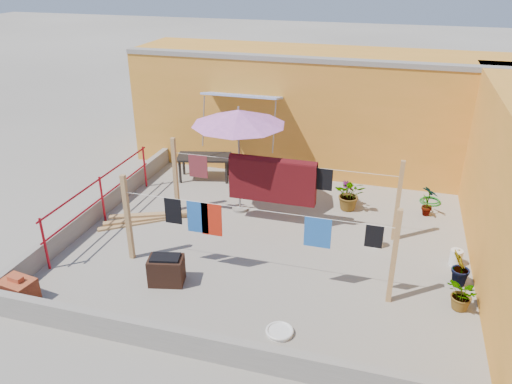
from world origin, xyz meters
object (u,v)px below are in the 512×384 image
(green_hose, at_px, (430,201))
(plant_back_a, at_px, (350,194))
(patio_umbrella, at_px, (239,118))
(brick_stack, at_px, (18,290))
(outdoor_table, at_px, (204,158))
(brazier, at_px, (166,270))
(water_jug_a, at_px, (456,258))
(white_basin, at_px, (280,331))
(water_jug_b, at_px, (378,241))

(green_hose, xyz_separation_m, plant_back_a, (-1.88, -0.93, 0.36))
(green_hose, relative_size, plant_back_a, 0.65)
(patio_umbrella, xyz_separation_m, brick_stack, (-2.63, -4.39, -2.05))
(patio_umbrella, relative_size, brick_stack, 3.96)
(green_hose, bearing_deg, plant_back_a, -153.77)
(green_hose, height_order, plant_back_a, plant_back_a)
(outdoor_table, relative_size, brazier, 2.18)
(outdoor_table, distance_m, plant_back_a, 4.05)
(patio_umbrella, relative_size, water_jug_a, 6.69)
(white_basin, height_order, water_jug_b, water_jug_b)
(water_jug_b, height_order, plant_back_a, plant_back_a)
(patio_umbrella, distance_m, water_jug_b, 3.98)
(white_basin, xyz_separation_m, water_jug_a, (2.83, 2.88, 0.13))
(patio_umbrella, relative_size, plant_back_a, 3.21)
(brick_stack, height_order, water_jug_a, brick_stack)
(outdoor_table, relative_size, brick_stack, 2.41)
(white_basin, relative_size, water_jug_a, 1.20)
(water_jug_a, relative_size, green_hose, 0.74)
(white_basin, bearing_deg, brick_stack, -174.48)
(patio_umbrella, distance_m, water_jug_a, 5.32)
(brick_stack, distance_m, brazier, 2.55)
(white_basin, distance_m, green_hose, 6.15)
(white_basin, height_order, water_jug_a, water_jug_a)
(patio_umbrella, bearing_deg, brazier, -97.09)
(green_hose, bearing_deg, water_jug_b, -114.06)
(patio_umbrella, xyz_separation_m, water_jug_a, (4.77, -1.07, -2.10))
(patio_umbrella, bearing_deg, water_jug_a, -12.69)
(white_basin, distance_m, plant_back_a, 4.76)
(outdoor_table, bearing_deg, water_jug_a, -22.35)
(brick_stack, height_order, brazier, brazier)
(brick_stack, distance_m, water_jug_b, 6.91)
(brick_stack, bearing_deg, water_jug_a, 24.16)
(outdoor_table, distance_m, white_basin, 6.45)
(outdoor_table, distance_m, green_hose, 5.89)
(patio_umbrella, relative_size, water_jug_b, 7.73)
(patio_umbrella, height_order, white_basin, patio_umbrella)
(brazier, distance_m, white_basin, 2.47)
(water_jug_a, height_order, plant_back_a, plant_back_a)
(outdoor_table, relative_size, green_hose, 3.02)
(patio_umbrella, xyz_separation_m, green_hose, (4.38, 1.69, -2.24))
(outdoor_table, bearing_deg, plant_back_a, -10.45)
(outdoor_table, xyz_separation_m, white_basin, (3.41, -5.45, -0.56))
(water_jug_a, bearing_deg, brick_stack, -155.84)
(brazier, bearing_deg, outdoor_table, 103.08)
(outdoor_table, height_order, brazier, outdoor_table)
(patio_umbrella, bearing_deg, white_basin, -63.91)
(brick_stack, height_order, white_basin, brick_stack)
(brick_stack, height_order, green_hose, brick_stack)
(outdoor_table, height_order, water_jug_b, outdoor_table)
(patio_umbrella, distance_m, brick_stack, 5.52)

